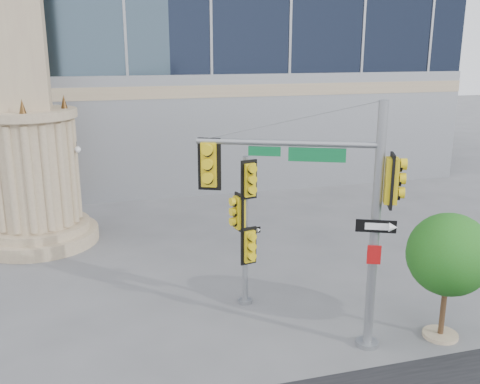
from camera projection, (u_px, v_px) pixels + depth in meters
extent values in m
plane|color=#545456|center=(259.00, 338.00, 13.85)|extent=(120.00, 120.00, 0.00)
cylinder|color=tan|center=(40.00, 236.00, 20.57)|extent=(4.40, 4.40, 0.50)
cylinder|color=tan|center=(39.00, 226.00, 20.46)|extent=(3.80, 3.80, 0.30)
cylinder|color=tan|center=(33.00, 171.00, 19.90)|extent=(3.00, 3.00, 4.00)
cylinder|color=tan|center=(27.00, 114.00, 19.34)|extent=(3.50, 3.50, 0.30)
cone|color=#472D14|center=(64.00, 101.00, 19.57)|extent=(0.24, 0.24, 0.50)
cylinder|color=slate|center=(367.00, 343.00, 13.47)|extent=(0.57, 0.57, 0.12)
cylinder|color=slate|center=(375.00, 230.00, 12.69)|extent=(0.23, 0.23, 6.14)
cylinder|color=slate|center=(286.00, 143.00, 12.45)|extent=(3.98, 1.89, 0.14)
cube|color=#0B612F|center=(317.00, 155.00, 12.40)|extent=(1.23, 0.58, 0.33)
cube|color=yellow|center=(209.00, 164.00, 12.86)|extent=(0.63, 0.49, 1.28)
cube|color=yellow|center=(391.00, 181.00, 12.32)|extent=(0.49, 0.63, 1.28)
cube|color=black|center=(376.00, 226.00, 12.51)|extent=(0.87, 0.41, 0.31)
cube|color=#A80F10|center=(374.00, 255.00, 12.70)|extent=(0.31, 0.16, 0.47)
cylinder|color=slate|center=(245.00, 301.00, 15.74)|extent=(0.42, 0.42, 0.11)
cylinder|color=slate|center=(245.00, 232.00, 15.18)|extent=(0.16, 0.16, 4.39)
cube|color=yellow|center=(249.00, 180.00, 14.60)|extent=(0.52, 0.34, 1.10)
cube|color=yellow|center=(239.00, 212.00, 14.93)|extent=(0.34, 0.52, 1.10)
cube|color=yellow|center=(248.00, 246.00, 15.11)|extent=(0.52, 0.34, 1.10)
cube|color=black|center=(252.00, 231.00, 15.15)|extent=(0.54, 0.14, 0.18)
cylinder|color=tan|center=(440.00, 335.00, 13.89)|extent=(0.90, 0.90, 0.10)
cylinder|color=#382314|center=(443.00, 305.00, 13.66)|extent=(0.14, 0.14, 1.79)
sphere|color=#235E15|center=(449.00, 254.00, 13.30)|extent=(2.09, 2.09, 2.09)
sphere|color=#235E15|center=(457.00, 260.00, 13.73)|extent=(1.29, 1.29, 1.29)
sphere|color=#235E15|center=(442.00, 269.00, 13.04)|extent=(1.09, 1.09, 1.09)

